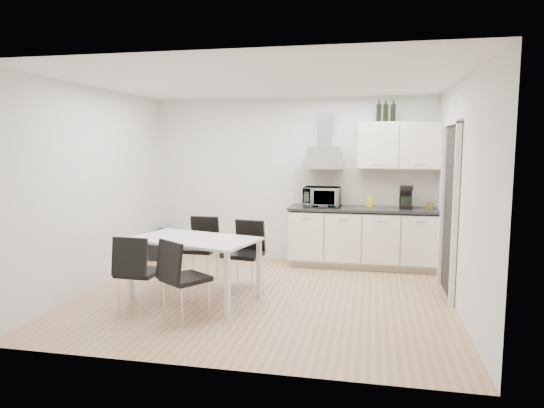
{
  "coord_description": "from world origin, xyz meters",
  "views": [
    {
      "loc": [
        1.27,
        -5.69,
        1.87
      ],
      "look_at": [
        0.01,
        0.42,
        1.1
      ],
      "focal_mm": 32.0,
      "sensor_mm": 36.0,
      "label": 1
    }
  ],
  "objects_px": {
    "dining_table": "(194,244)",
    "chair_far_right": "(245,256)",
    "chair_far_left": "(200,250)",
    "floor_speaker": "(225,249)",
    "kitchenette": "(365,213)",
    "chair_near_left": "(139,273)",
    "guitar_amp": "(161,244)",
    "chair_near_right": "(186,279)"
  },
  "relations": [
    {
      "from": "kitchenette",
      "to": "chair_near_right",
      "type": "height_order",
      "value": "kitchenette"
    },
    {
      "from": "guitar_amp",
      "to": "kitchenette",
      "type": "bearing_deg",
      "value": -1.68
    },
    {
      "from": "chair_near_left",
      "to": "chair_near_right",
      "type": "relative_size",
      "value": 1.0
    },
    {
      "from": "kitchenette",
      "to": "chair_near_left",
      "type": "height_order",
      "value": "kitchenette"
    },
    {
      "from": "dining_table",
      "to": "guitar_amp",
      "type": "distance_m",
      "value": 2.37
    },
    {
      "from": "chair_far_left",
      "to": "chair_near_left",
      "type": "relative_size",
      "value": 1.0
    },
    {
      "from": "dining_table",
      "to": "floor_speaker",
      "type": "distance_m",
      "value": 2.25
    },
    {
      "from": "dining_table",
      "to": "chair_far_right",
      "type": "bearing_deg",
      "value": 60.49
    },
    {
      "from": "kitchenette",
      "to": "floor_speaker",
      "type": "bearing_deg",
      "value": 175.85
    },
    {
      "from": "floor_speaker",
      "to": "kitchenette",
      "type": "bearing_deg",
      "value": -27.82
    },
    {
      "from": "floor_speaker",
      "to": "chair_far_left",
      "type": "bearing_deg",
      "value": -109.54
    },
    {
      "from": "chair_far_left",
      "to": "dining_table",
      "type": "bearing_deg",
      "value": 106.03
    },
    {
      "from": "dining_table",
      "to": "floor_speaker",
      "type": "bearing_deg",
      "value": 111.93
    },
    {
      "from": "chair_far_right",
      "to": "chair_near_left",
      "type": "xyz_separation_m",
      "value": [
        -0.93,
        -1.07,
        0.0
      ]
    },
    {
      "from": "chair_near_left",
      "to": "dining_table",
      "type": "bearing_deg",
      "value": 53.42
    },
    {
      "from": "chair_far_left",
      "to": "guitar_amp",
      "type": "xyz_separation_m",
      "value": [
        -1.13,
        1.22,
        -0.21
      ]
    },
    {
      "from": "chair_near_left",
      "to": "guitar_amp",
      "type": "distance_m",
      "value": 2.63
    },
    {
      "from": "chair_far_left",
      "to": "floor_speaker",
      "type": "relative_size",
      "value": 3.13
    },
    {
      "from": "guitar_amp",
      "to": "chair_near_right",
      "type": "bearing_deg",
      "value": -63.67
    },
    {
      "from": "chair_far_right",
      "to": "guitar_amp",
      "type": "bearing_deg",
      "value": -30.39
    },
    {
      "from": "kitchenette",
      "to": "chair_far_right",
      "type": "distance_m",
      "value": 2.15
    },
    {
      "from": "dining_table",
      "to": "chair_near_right",
      "type": "height_order",
      "value": "chair_near_right"
    },
    {
      "from": "chair_far_left",
      "to": "chair_near_left",
      "type": "height_order",
      "value": "same"
    },
    {
      "from": "chair_far_left",
      "to": "chair_near_left",
      "type": "xyz_separation_m",
      "value": [
        -0.26,
        -1.26,
        0.0
      ]
    },
    {
      "from": "kitchenette",
      "to": "chair_far_left",
      "type": "bearing_deg",
      "value": -149.05
    },
    {
      "from": "kitchenette",
      "to": "guitar_amp",
      "type": "distance_m",
      "value": 3.36
    },
    {
      "from": "chair_far_left",
      "to": "chair_near_right",
      "type": "height_order",
      "value": "same"
    },
    {
      "from": "dining_table",
      "to": "floor_speaker",
      "type": "relative_size",
      "value": 5.83
    },
    {
      "from": "chair_near_left",
      "to": "floor_speaker",
      "type": "relative_size",
      "value": 3.13
    },
    {
      "from": "dining_table",
      "to": "chair_far_right",
      "type": "distance_m",
      "value": 0.75
    },
    {
      "from": "kitchenette",
      "to": "guitar_amp",
      "type": "xyz_separation_m",
      "value": [
        -3.3,
        -0.08,
        -0.6
      ]
    },
    {
      "from": "kitchenette",
      "to": "floor_speaker",
      "type": "distance_m",
      "value": 2.38
    },
    {
      "from": "chair_far_right",
      "to": "chair_near_left",
      "type": "height_order",
      "value": "same"
    },
    {
      "from": "chair_near_left",
      "to": "floor_speaker",
      "type": "xyz_separation_m",
      "value": [
        0.15,
        2.73,
        -0.3
      ]
    },
    {
      "from": "guitar_amp",
      "to": "floor_speaker",
      "type": "xyz_separation_m",
      "value": [
        1.02,
        0.25,
        -0.09
      ]
    },
    {
      "from": "kitchenette",
      "to": "chair_far_right",
      "type": "relative_size",
      "value": 2.86
    },
    {
      "from": "chair_near_right",
      "to": "floor_speaker",
      "type": "bearing_deg",
      "value": 132.93
    },
    {
      "from": "chair_far_left",
      "to": "guitar_amp",
      "type": "bearing_deg",
      "value": -45.74
    },
    {
      "from": "kitchenette",
      "to": "chair_far_left",
      "type": "relative_size",
      "value": 2.86
    },
    {
      "from": "dining_table",
      "to": "chair_far_left",
      "type": "bearing_deg",
      "value": 118.96
    },
    {
      "from": "chair_near_right",
      "to": "guitar_amp",
      "type": "distance_m",
      "value": 3.0
    },
    {
      "from": "dining_table",
      "to": "floor_speaker",
      "type": "height_order",
      "value": "dining_table"
    }
  ]
}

